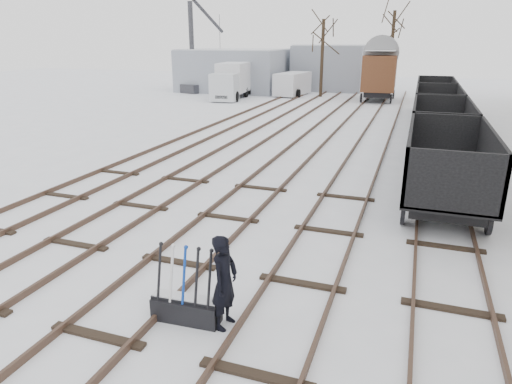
% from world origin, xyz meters
% --- Properties ---
extents(ground, '(120.00, 120.00, 0.00)m').
position_xyz_m(ground, '(0.00, 0.00, 0.00)').
color(ground, white).
rests_on(ground, ground).
extents(tracks, '(13.90, 52.00, 0.16)m').
position_xyz_m(tracks, '(-0.00, 13.67, 0.07)').
color(tracks, black).
rests_on(tracks, ground).
extents(shed_left, '(10.00, 8.00, 4.10)m').
position_xyz_m(shed_left, '(-13.00, 36.00, 2.05)').
color(shed_left, '#9097A3').
rests_on(shed_left, ground).
extents(shed_right, '(7.00, 6.00, 4.50)m').
position_xyz_m(shed_right, '(-4.00, 40.00, 2.25)').
color(shed_right, '#9097A3').
rests_on(shed_right, ground).
extents(ground_frame, '(1.32, 0.49, 1.49)m').
position_xyz_m(ground_frame, '(1.26, -2.00, 0.28)').
color(ground_frame, black).
rests_on(ground_frame, ground).
extents(worker, '(0.49, 0.69, 1.80)m').
position_xyz_m(worker, '(2.01, -1.90, 0.90)').
color(worker, black).
rests_on(worker, ground).
extents(freight_wagon_a, '(2.42, 6.06, 2.47)m').
position_xyz_m(freight_wagon_a, '(6.00, 6.23, 0.95)').
color(freight_wagon_a, black).
rests_on(freight_wagon_a, ground).
extents(freight_wagon_b, '(2.42, 6.06, 2.47)m').
position_xyz_m(freight_wagon_b, '(6.00, 12.63, 0.95)').
color(freight_wagon_b, black).
rests_on(freight_wagon_b, ground).
extents(freight_wagon_c, '(2.42, 6.06, 2.47)m').
position_xyz_m(freight_wagon_c, '(6.00, 19.03, 0.95)').
color(freight_wagon_c, black).
rests_on(freight_wagon_c, ground).
extents(freight_wagon_d, '(2.42, 6.06, 2.47)m').
position_xyz_m(freight_wagon_d, '(6.00, 25.43, 0.95)').
color(freight_wagon_d, black).
rests_on(freight_wagon_d, ground).
extents(box_van_wagon, '(3.07, 5.55, 4.17)m').
position_xyz_m(box_van_wagon, '(1.64, 32.50, 2.43)').
color(box_van_wagon, black).
rests_on(box_van_wagon, ground).
extents(lorry, '(2.68, 6.89, 3.06)m').
position_xyz_m(lorry, '(-10.72, 29.65, 1.57)').
color(lorry, black).
rests_on(lorry, ground).
extents(panel_van, '(2.60, 4.93, 2.08)m').
position_xyz_m(panel_van, '(-6.26, 33.60, 1.08)').
color(panel_van, silver).
rests_on(panel_van, ground).
extents(crane, '(2.37, 5.65, 9.46)m').
position_xyz_m(crane, '(-15.99, 32.70, 2.49)').
color(crane, '#313136').
rests_on(crane, ground).
extents(tree_far_left, '(0.30, 0.30, 6.71)m').
position_xyz_m(tree_far_left, '(-3.58, 33.53, 3.35)').
color(tree_far_left, black).
rests_on(tree_far_left, ground).
extents(tree_far_right, '(0.30, 0.30, 7.52)m').
position_xyz_m(tree_far_right, '(2.09, 37.81, 3.76)').
color(tree_far_right, black).
rests_on(tree_far_right, ground).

